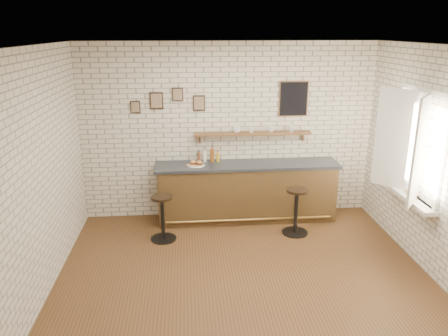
{
  "coord_description": "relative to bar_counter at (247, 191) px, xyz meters",
  "views": [
    {
      "loc": [
        -0.72,
        -5.27,
        3.18
      ],
      "look_at": [
        -0.18,
        0.9,
        1.2
      ],
      "focal_mm": 35.0,
      "sensor_mm": 36.0,
      "label": 1
    }
  ],
  "objects": [
    {
      "name": "bitters_bottle_brown",
      "position": [
        -0.81,
        0.16,
        0.59
      ],
      "size": [
        0.06,
        0.06,
        0.21
      ],
      "color": "brown",
      "rests_on": "bar_counter"
    },
    {
      "name": "book_lower",
      "position": [
        2.09,
        -1.41,
        0.43
      ],
      "size": [
        0.19,
        0.23,
        0.02
      ],
      "primitive_type": "imported",
      "rotation": [
        0.0,
        0.0,
        -0.12
      ],
      "color": "tan",
      "rests_on": "window_sill"
    },
    {
      "name": "book_upper",
      "position": [
        2.09,
        -1.43,
        0.45
      ],
      "size": [
        0.21,
        0.25,
        0.02
      ],
      "primitive_type": "imported",
      "rotation": [
        0.0,
        0.0,
        -0.28
      ],
      "color": "tan",
      "rests_on": "book_lower"
    },
    {
      "name": "wall_shelf",
      "position": [
        0.11,
        0.2,
        0.97
      ],
      "size": [
        2.0,
        0.18,
        0.18
      ],
      "color": "brown",
      "rests_on": "ground"
    },
    {
      "name": "sandwich_plate",
      "position": [
        -0.87,
        -0.04,
        0.51
      ],
      "size": [
        0.28,
        0.28,
        0.01
      ],
      "primitive_type": "cylinder",
      "color": "white",
      "rests_on": "bar_counter"
    },
    {
      "name": "window_sill",
      "position": [
        2.11,
        -1.4,
        0.39
      ],
      "size": [
        0.2,
        1.35,
        0.06
      ],
      "color": "white",
      "rests_on": "ground"
    },
    {
      "name": "shelf_cup_c",
      "position": [
        0.43,
        0.2,
        1.04
      ],
      "size": [
        0.14,
        0.14,
        0.09
      ],
      "primitive_type": "imported",
      "rotation": [
        0.0,
        0.0,
        1.33
      ],
      "color": "white",
      "rests_on": "wall_shelf"
    },
    {
      "name": "bar_stool_left",
      "position": [
        -1.42,
        -0.67,
        -0.12
      ],
      "size": [
        0.42,
        0.42,
        0.73
      ],
      "color": "black",
      "rests_on": "ground"
    },
    {
      "name": "casement_window",
      "position": [
        2.07,
        -1.4,
        1.14
      ],
      "size": [
        0.4,
        1.3,
        1.56
      ],
      "color": "white",
      "rests_on": "ground"
    },
    {
      "name": "back_wall_decor",
      "position": [
        -0.06,
        0.28,
        1.54
      ],
      "size": [
        2.96,
        0.02,
        0.56
      ],
      "color": "black",
      "rests_on": "ground"
    },
    {
      "name": "condiment_bottle_yellow",
      "position": [
        -0.49,
        0.16,
        0.58
      ],
      "size": [
        0.06,
        0.06,
        0.19
      ],
      "color": "gold",
      "rests_on": "bar_counter"
    },
    {
      "name": "bar_stool_right",
      "position": [
        0.71,
        -0.63,
        -0.1
      ],
      "size": [
        0.42,
        0.42,
        0.76
      ],
      "color": "black",
      "rests_on": "ground"
    },
    {
      "name": "shelf_cup_b",
      "position": [
        0.09,
        0.2,
        1.04
      ],
      "size": [
        0.13,
        0.13,
        0.09
      ],
      "primitive_type": "imported",
      "rotation": [
        0.0,
        0.0,
        1.21
      ],
      "color": "white",
      "rests_on": "wall_shelf"
    },
    {
      "name": "potato_chips",
      "position": [
        -0.89,
        -0.04,
        0.52
      ],
      "size": [
        0.27,
        0.19,
        0.0
      ],
      "color": "#C38844",
      "rests_on": "sandwich_plate"
    },
    {
      "name": "bitters_bottle_white",
      "position": [
        -0.71,
        0.16,
        0.6
      ],
      "size": [
        0.06,
        0.06,
        0.23
      ],
      "color": "white",
      "rests_on": "bar_counter"
    },
    {
      "name": "bitters_bottle_amber",
      "position": [
        -0.58,
        0.16,
        0.62
      ],
      "size": [
        0.07,
        0.07,
        0.28
      ],
      "color": "brown",
      "rests_on": "bar_counter"
    },
    {
      "name": "bar_counter",
      "position": [
        0.0,
        0.0,
        0.0
      ],
      "size": [
        3.1,
        0.65,
        1.01
      ],
      "color": "#523B1E",
      "rests_on": "ground"
    },
    {
      "name": "ciabatta_sandwich",
      "position": [
        -0.86,
        -0.04,
        0.55
      ],
      "size": [
        0.25,
        0.19,
        0.07
      ],
      "color": "tan",
      "rests_on": "sandwich_plate"
    },
    {
      "name": "shelf_cup_d",
      "position": [
        0.78,
        0.2,
        1.04
      ],
      "size": [
        0.12,
        0.12,
        0.1
      ],
      "primitive_type": "imported",
      "rotation": [
        0.0,
        0.0,
        -0.17
      ],
      "color": "white",
      "rests_on": "wall_shelf"
    },
    {
      "name": "ground",
      "position": [
        -0.29,
        -1.7,
        -0.51
      ],
      "size": [
        5.0,
        5.0,
        0.0
      ],
      "primitive_type": "plane",
      "color": "brown",
      "rests_on": "ground"
    },
    {
      "name": "shelf_cup_a",
      "position": [
        -0.16,
        0.2,
        1.04
      ],
      "size": [
        0.18,
        0.18,
        0.1
      ],
      "primitive_type": "imported",
      "rotation": [
        0.0,
        0.0,
        0.64
      ],
      "color": "white",
      "rests_on": "wall_shelf"
    }
  ]
}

